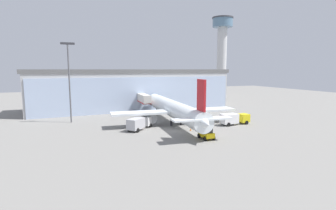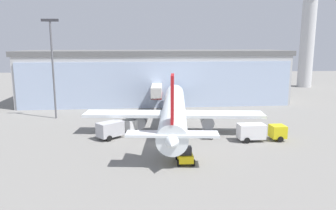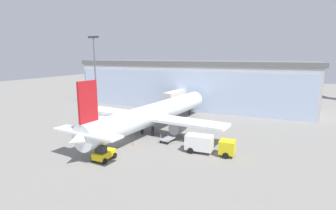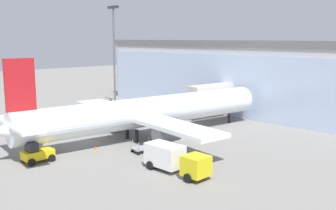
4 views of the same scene
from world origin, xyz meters
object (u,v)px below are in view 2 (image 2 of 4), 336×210
object	(u,v)px
apron_light_mast	(52,61)
fuel_truck	(260,131)
control_tower	(309,15)
baggage_cart	(207,134)
safety_cone_wingtip	(247,131)
jet_bridge	(157,90)
safety_cone_nose	(182,144)
airplane	(174,111)
pushback_tug	(185,156)
catering_truck	(117,128)

from	to	relation	value
apron_light_mast	fuel_truck	distance (m)	40.48
control_tower	baggage_cart	bearing A→B (deg)	-126.90
fuel_truck	safety_cone_wingtip	world-z (taller)	fuel_truck
jet_bridge	control_tower	xyz separation A→B (m)	(50.71, 34.56, 19.22)
baggage_cart	safety_cone_nose	distance (m)	5.91
airplane	safety_cone_nose	distance (m)	8.81
safety_cone_wingtip	baggage_cart	bearing A→B (deg)	-160.17
safety_cone_nose	pushback_tug	bearing A→B (deg)	-92.40
apron_light_mast	safety_cone_wingtip	xyz separation A→B (m)	(34.88, -12.33, -11.06)
apron_light_mast	control_tower	bearing A→B (deg)	31.09
fuel_truck	baggage_cart	size ratio (longest dim) A/B	2.48
safety_cone_nose	apron_light_mast	bearing A→B (deg)	140.95
airplane	baggage_cart	distance (m)	7.26
fuel_truck	baggage_cart	xyz separation A→B (m)	(-7.66, 2.25, -0.97)
jet_bridge	fuel_truck	size ratio (longest dim) A/B	1.96
control_tower	apron_light_mast	bearing A→B (deg)	-148.91
airplane	catering_truck	xyz separation A→B (m)	(-9.26, -3.15, -2.02)
safety_cone_nose	jet_bridge	bearing A→B (deg)	96.08
control_tower	airplane	distance (m)	74.79
safety_cone_nose	airplane	bearing A→B (deg)	93.68
fuel_truck	safety_cone_wingtip	bearing A→B (deg)	92.07
catering_truck	baggage_cart	size ratio (longest dim) A/B	2.32
catering_truck	safety_cone_wingtip	distance (m)	21.59
airplane	safety_cone_nose	bearing A→B (deg)	-171.22
jet_bridge	baggage_cart	distance (m)	24.63
catering_truck	baggage_cart	distance (m)	14.34
control_tower	safety_cone_nose	xyz separation A→B (m)	(-47.83, -61.60, -23.28)
jet_bridge	airplane	size ratio (longest dim) A/B	0.36
control_tower	airplane	world-z (taller)	control_tower
baggage_cart	pushback_tug	size ratio (longest dim) A/B	0.93
airplane	baggage_cart	bearing A→B (deg)	-125.85
baggage_cart	safety_cone_wingtip	bearing A→B (deg)	-62.54
safety_cone_nose	safety_cone_wingtip	size ratio (longest dim) A/B	1.00
apron_light_mast	pushback_tug	distance (m)	36.07
apron_light_mast	safety_cone_wingtip	world-z (taller)	apron_light_mast
airplane	catering_truck	size ratio (longest dim) A/B	5.78
airplane	catering_truck	bearing A→B (deg)	113.92
airplane	catering_truck	distance (m)	9.99
jet_bridge	airplane	world-z (taller)	airplane
apron_light_mast	pushback_tug	xyz separation A→B (m)	(22.86, -25.91, -10.36)
jet_bridge	baggage_cart	bearing A→B (deg)	-159.31
jet_bridge	catering_truck	xyz separation A→B (m)	(-6.90, -22.01, -2.88)
control_tower	catering_truck	size ratio (longest dim) A/B	5.42
apron_light_mast	safety_cone_nose	bearing A→B (deg)	-39.05
apron_light_mast	fuel_truck	size ratio (longest dim) A/B	2.59
safety_cone_nose	catering_truck	bearing A→B (deg)	152.77
airplane	pushback_tug	xyz separation A→B (m)	(0.23, -15.31, -2.52)
control_tower	safety_cone_nose	distance (m)	81.39
jet_bridge	safety_cone_wingtip	bearing A→B (deg)	-141.54
pushback_tug	safety_cone_wingtip	size ratio (longest dim) A/B	5.84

